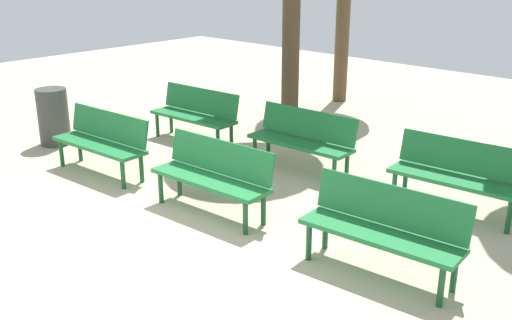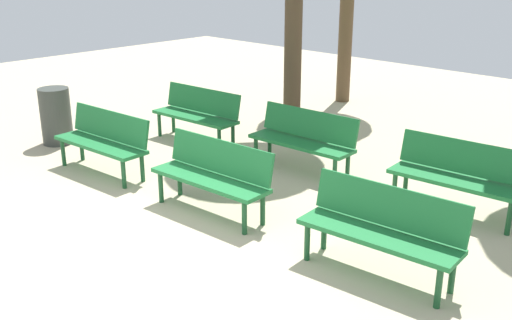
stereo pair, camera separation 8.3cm
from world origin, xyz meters
name	(u,v)px [view 1 (the left image)]	position (x,y,z in m)	size (l,w,h in m)	color
ground_plane	(112,261)	(0.00, 0.00, 0.00)	(24.00, 24.00, 0.00)	#BCAD8E
bench_r0_c0	(103,139)	(-2.28, 1.43, 0.50)	(1.63, 0.60, 0.87)	#1E7238
bench_r0_c1	(214,173)	(-0.15, 1.58, 0.50)	(1.63, 0.58, 0.87)	#1E7238
bench_r0_c2	(384,226)	(2.12, 1.71, 0.50)	(1.64, 0.62, 0.87)	#1E7238
bench_r1_c0	(196,112)	(-2.45, 3.32, 0.50)	(1.63, 0.59, 0.87)	#1E7238
bench_r1_c1	(303,137)	(-0.28, 3.44, 0.50)	(1.62, 0.56, 0.87)	#1E7238
bench_r1_c2	(458,172)	(1.99, 3.59, 0.50)	(1.63, 0.61, 0.87)	#1E7238
trash_bin	(53,117)	(-4.03, 1.64, 0.46)	(0.49, 0.49, 0.92)	#383D38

